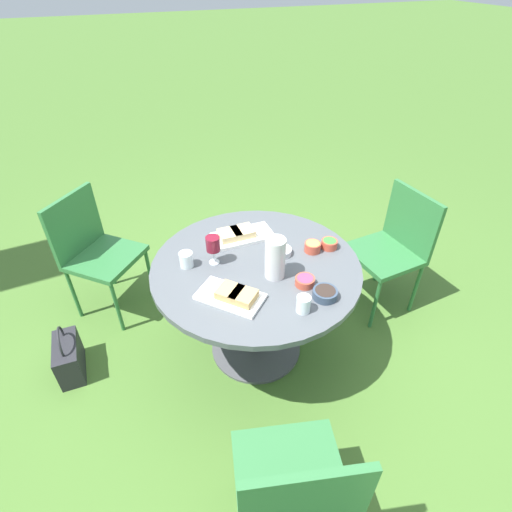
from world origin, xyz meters
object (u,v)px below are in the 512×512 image
object	(u,v)px
dining_table	(256,281)
chair_far_back	(394,243)
chair_near_right	(295,489)
chair_near_left	(94,246)
water_pitcher	(275,258)
handbag	(69,357)
wine_glass	(213,245)

from	to	relation	value
dining_table	chair_far_back	xyz separation A→B (m)	(0.10, -1.07, -0.06)
dining_table	chair_far_back	bearing A→B (deg)	-84.58
dining_table	chair_near_right	bearing A→B (deg)	166.19
chair_near_left	water_pitcher	bearing A→B (deg)	-135.11
chair_near_left	water_pitcher	size ratio (longest dim) A/B	3.71
chair_near_left	water_pitcher	world-z (taller)	water_pitcher
handbag	water_pitcher	bearing A→B (deg)	-107.21
chair_near_left	chair_near_right	xyz separation A→B (m)	(-1.91, -0.61, 0.00)
water_pitcher	wine_glass	size ratio (longest dim) A/B	1.37
dining_table	water_pitcher	bearing A→B (deg)	-155.13
dining_table	handbag	size ratio (longest dim) A/B	3.26
chair_near_right	wine_glass	size ratio (longest dim) A/B	5.08
chair_near_right	wine_glass	world-z (taller)	wine_glass
dining_table	chair_near_left	size ratio (longest dim) A/B	1.35
chair_near_right	chair_near_left	bearing A→B (deg)	17.75
chair_far_back	chair_near_left	bearing A→B (deg)	69.94
water_pitcher	wine_glass	distance (m)	0.36
chair_near_right	chair_far_back	distance (m)	1.80
chair_near_right	handbag	world-z (taller)	chair_near_right
chair_near_right	water_pitcher	bearing A→B (deg)	-18.76
chair_near_right	water_pitcher	distance (m)	1.07
chair_near_right	water_pitcher	world-z (taller)	water_pitcher
wine_glass	chair_far_back	bearing A→B (deg)	-90.01
chair_near_right	chair_far_back	world-z (taller)	same
water_pitcher	chair_far_back	bearing A→B (deg)	-77.23
chair_far_back	handbag	distance (m)	2.26
chair_near_left	handbag	xyz separation A→B (m)	(-0.57, 0.27, -0.40)
chair_near_left	chair_far_back	bearing A→B (deg)	-110.06
wine_glass	dining_table	bearing A→B (deg)	-115.29
chair_far_back	handbag	bearing A→B (deg)	86.27
chair_near_right	chair_far_back	size ratio (longest dim) A/B	1.00
dining_table	water_pitcher	world-z (taller)	water_pitcher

